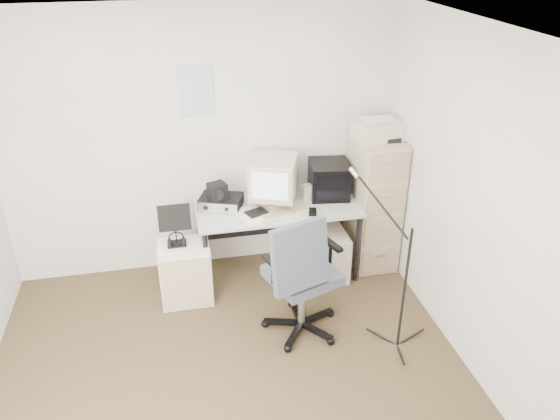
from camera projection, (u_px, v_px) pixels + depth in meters
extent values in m
cube|color=#3C331E|center=(234.00, 391.00, 4.01)|extent=(3.60, 3.60, 0.01)
cube|color=white|center=(215.00, 41.00, 2.84)|extent=(3.60, 3.60, 0.01)
cube|color=white|center=(202.00, 144.00, 4.98)|extent=(3.60, 0.02, 2.50)
cube|color=white|center=(486.00, 217.00, 3.76)|extent=(0.02, 3.60, 2.50)
cube|color=white|center=(196.00, 91.00, 4.73)|extent=(0.30, 0.02, 0.44)
cube|color=#B5AC93|center=(373.00, 202.00, 5.28)|extent=(0.40, 0.60, 1.30)
cube|color=beige|center=(379.00, 130.00, 4.93)|extent=(0.46, 0.34, 0.17)
cube|color=#B6B6B6|center=(277.00, 239.00, 5.21)|extent=(1.50, 0.70, 0.73)
cube|color=beige|center=(273.00, 181.00, 4.98)|extent=(0.53, 0.54, 0.45)
cube|color=black|center=(329.00, 179.00, 5.16)|extent=(0.41, 0.43, 0.33)
cube|color=#C3B093|center=(307.00, 193.00, 5.10)|extent=(0.09, 0.09, 0.15)
cube|color=beige|center=(284.00, 214.00, 4.87)|extent=(0.47, 0.27, 0.02)
cube|color=black|center=(313.00, 212.00, 4.89)|extent=(0.09, 0.13, 0.03)
cube|color=black|center=(221.00, 202.00, 4.99)|extent=(0.44, 0.38, 0.11)
cube|color=black|center=(217.00, 191.00, 4.88)|extent=(0.19, 0.18, 0.15)
cube|color=white|center=(252.00, 215.00, 4.86)|extent=(0.32, 0.37, 0.02)
cube|color=beige|center=(332.00, 252.00, 5.26)|extent=(0.22, 0.50, 0.47)
cube|color=#454E58|center=(302.00, 273.00, 4.35)|extent=(0.84, 0.84, 1.14)
cube|color=white|center=(186.00, 273.00, 4.87)|extent=(0.45, 0.36, 0.56)
cube|color=black|center=(175.00, 224.00, 4.67)|extent=(0.31, 0.24, 0.40)
torus|color=black|center=(177.00, 242.00, 4.71)|extent=(0.19, 0.19, 0.03)
cylinder|color=black|center=(407.00, 272.00, 4.11)|extent=(0.03, 0.03, 1.43)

